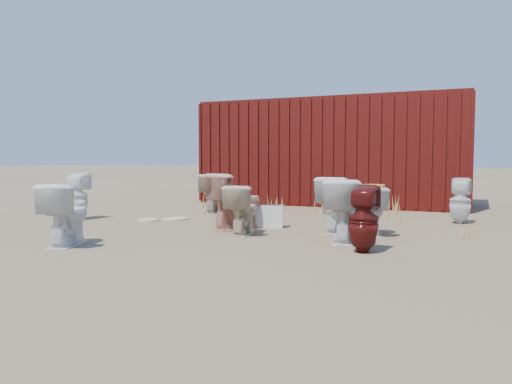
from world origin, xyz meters
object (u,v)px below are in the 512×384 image
at_px(shipping_container, 336,152).
at_px(loose_tank, 267,216).
at_px(toilet_back_beige_left, 212,193).
at_px(toilet_front_maroon, 363,219).
at_px(toilet_back_yellowlid, 372,211).
at_px(toilet_front_pink, 236,201).
at_px(toilet_front_c, 343,211).
at_px(toilet_back_e, 460,201).
at_px(toilet_front_e, 339,205).
at_px(toilet_back_beige_right, 242,210).
at_px(toilet_front_a, 66,214).
at_px(toilet_back_a, 77,196).

bearing_deg(shipping_container, loose_tank, -88.02).
relative_size(shipping_container, toilet_back_beige_left, 7.88).
xyz_separation_m(shipping_container, toilet_front_maroon, (1.95, -5.96, -0.82)).
bearing_deg(shipping_container, toilet_back_yellowlid, -68.89).
distance_m(toilet_front_pink, loose_tank, 0.57).
xyz_separation_m(toilet_front_pink, toilet_front_c, (1.76, -0.47, -0.02)).
bearing_deg(toilet_back_yellowlid, toilet_back_e, -140.07).
relative_size(toilet_front_e, toilet_back_yellowlid, 1.19).
height_order(toilet_back_beige_right, loose_tank, toilet_back_beige_right).
relative_size(toilet_back_yellowlid, toilet_back_e, 0.91).
distance_m(toilet_front_a, toilet_front_pink, 2.47).
height_order(toilet_front_a, toilet_front_c, toilet_front_c).
relative_size(toilet_back_beige_right, loose_tank, 1.40).
xyz_separation_m(shipping_container, toilet_front_c, (1.57, -5.38, -0.79)).
height_order(toilet_front_pink, toilet_front_maroon, toilet_front_pink).
bearing_deg(toilet_back_yellowlid, shipping_container, -88.16).
distance_m(toilet_front_maroon, toilet_back_beige_right, 1.95).
relative_size(toilet_front_pink, toilet_back_beige_left, 1.11).
distance_m(toilet_front_a, toilet_front_maroon, 3.58).
height_order(toilet_front_maroon, toilet_back_yellowlid, toilet_front_maroon).
height_order(toilet_front_pink, toilet_front_e, toilet_front_pink).
bearing_deg(toilet_front_c, toilet_back_e, -127.67).
relative_size(toilet_front_pink, toilet_back_e, 1.13).
bearing_deg(toilet_back_beige_right, toilet_front_e, -157.71).
distance_m(shipping_container, toilet_back_a, 6.01).
xyz_separation_m(shipping_container, toilet_front_e, (1.30, -4.59, -0.80)).
relative_size(toilet_front_pink, toilet_back_beige_right, 1.21).
distance_m(toilet_front_c, toilet_front_e, 0.83).
bearing_deg(toilet_back_beige_left, toilet_back_beige_right, 110.12).
bearing_deg(loose_tank, toilet_back_a, 172.05).
distance_m(toilet_front_e, toilet_back_beige_left, 3.33).
distance_m(toilet_front_maroon, toilet_back_a, 5.28).
relative_size(toilet_back_beige_left, toilet_back_beige_right, 1.09).
height_order(toilet_front_pink, toilet_back_beige_left, toilet_front_pink).
bearing_deg(toilet_front_e, toilet_back_a, 10.53).
relative_size(toilet_front_c, toilet_back_e, 1.09).
relative_size(toilet_back_a, loose_tank, 1.66).
bearing_deg(toilet_front_e, shipping_container, -68.71).
bearing_deg(shipping_container, toilet_back_a, -122.95).
height_order(toilet_back_a, toilet_back_beige_right, toilet_back_a).
relative_size(toilet_back_beige_left, toilet_back_yellowlid, 1.12).
distance_m(toilet_back_beige_right, loose_tank, 0.82).
height_order(toilet_front_maroon, loose_tank, toilet_front_maroon).
distance_m(toilet_front_c, toilet_front_maroon, 0.70).
height_order(shipping_container, toilet_front_a, shipping_container).
bearing_deg(toilet_front_c, toilet_back_yellowlid, -116.70).
bearing_deg(toilet_back_beige_right, toilet_back_yellowlid, -166.49).
bearing_deg(toilet_front_maroon, toilet_back_beige_right, -18.62).
relative_size(shipping_container, toilet_front_pink, 7.08).
relative_size(toilet_front_a, toilet_front_pink, 0.91).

